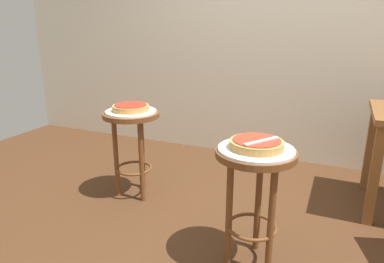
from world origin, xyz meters
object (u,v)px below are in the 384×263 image
(pizza_middle, at_px, (131,108))
(pizza_server_knife, at_px, (262,141))
(serving_plate_foreground, at_px, (256,149))
(pizza_foreground, at_px, (256,144))
(stool_middle, at_px, (132,133))
(serving_plate_middle, at_px, (131,111))
(stool_foreground, at_px, (254,180))

(pizza_middle, relative_size, pizza_server_knife, 1.20)
(serving_plate_foreground, height_order, pizza_foreground, pizza_foreground)
(stool_middle, distance_m, pizza_server_knife, 1.17)
(serving_plate_foreground, height_order, pizza_middle, pizza_middle)
(pizza_foreground, xyz_separation_m, pizza_middle, (-1.03, 0.43, 0.00))
(stool_middle, xyz_separation_m, serving_plate_middle, (0.00, -0.00, 0.17))
(serving_plate_middle, relative_size, pizza_middle, 1.40)
(stool_foreground, distance_m, pizza_middle, 1.13)
(serving_plate_foreground, relative_size, stool_middle, 0.59)
(pizza_server_knife, bearing_deg, serving_plate_foreground, 89.90)
(serving_plate_foreground, relative_size, pizza_server_knife, 1.77)
(serving_plate_foreground, xyz_separation_m, pizza_middle, (-1.03, 0.43, 0.03))
(pizza_foreground, relative_size, pizza_middle, 1.03)
(stool_middle, relative_size, serving_plate_middle, 1.78)
(serving_plate_middle, bearing_deg, serving_plate_foreground, -22.72)
(pizza_foreground, xyz_separation_m, serving_plate_middle, (-1.03, 0.43, -0.03))
(serving_plate_foreground, distance_m, stool_middle, 1.13)
(pizza_foreground, bearing_deg, serving_plate_middle, 157.28)
(stool_foreground, relative_size, stool_middle, 1.00)
(pizza_middle, bearing_deg, serving_plate_foreground, -22.72)
(stool_middle, bearing_deg, serving_plate_middle, -90.00)
(serving_plate_middle, distance_m, pizza_server_knife, 1.15)
(stool_middle, bearing_deg, pizza_foreground, -22.72)
(pizza_server_knife, bearing_deg, pizza_middle, 100.53)
(stool_middle, bearing_deg, serving_plate_foreground, -22.72)
(pizza_server_knife, bearing_deg, stool_middle, 100.53)
(stool_foreground, distance_m, serving_plate_foreground, 0.17)
(serving_plate_middle, height_order, pizza_middle, pizza_middle)
(stool_middle, bearing_deg, stool_foreground, -22.72)
(stool_middle, height_order, pizza_server_knife, pizza_server_knife)
(stool_foreground, distance_m, pizza_foreground, 0.20)
(stool_foreground, distance_m, serving_plate_middle, 1.13)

